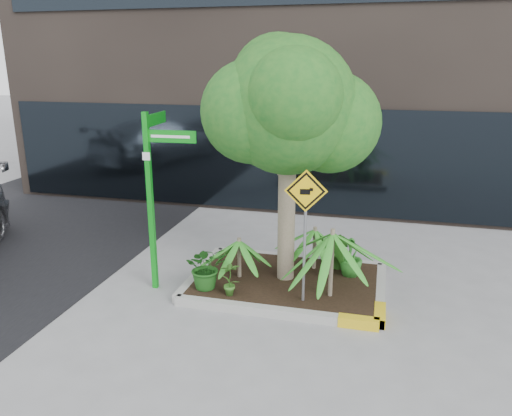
# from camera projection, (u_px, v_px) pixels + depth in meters

# --- Properties ---
(ground) EXTENTS (80.00, 80.00, 0.00)m
(ground) POSITION_uv_depth(u_px,v_px,m) (271.00, 292.00, 8.49)
(ground) COLOR gray
(ground) RESTS_ON ground
(planter) EXTENTS (3.35, 2.36, 0.15)m
(planter) POSITION_uv_depth(u_px,v_px,m) (288.00, 282.00, 8.66)
(planter) COLOR #9E9E99
(planter) RESTS_ON ground
(tree) EXTENTS (2.83, 2.51, 4.24)m
(tree) POSITION_uv_depth(u_px,v_px,m) (289.00, 106.00, 7.90)
(tree) COLOR gray
(tree) RESTS_ON ground
(palm_front) EXTENTS (1.28, 1.28, 1.42)m
(palm_front) POSITION_uv_depth(u_px,v_px,m) (333.00, 233.00, 7.75)
(palm_front) COLOR gray
(palm_front) RESTS_ON ground
(palm_left) EXTENTS (0.81, 0.81, 0.90)m
(palm_left) POSITION_uv_depth(u_px,v_px,m) (239.00, 241.00, 8.57)
(palm_left) COLOR gray
(palm_left) RESTS_ON ground
(palm_back) EXTENTS (0.89, 0.89, 0.99)m
(palm_back) POSITION_uv_depth(u_px,v_px,m) (315.00, 230.00, 8.90)
(palm_back) COLOR gray
(palm_back) RESTS_ON ground
(shrub_a) EXTENTS (0.91, 0.91, 0.75)m
(shrub_a) POSITION_uv_depth(u_px,v_px,m) (207.00, 267.00, 8.22)
(shrub_a) COLOR #1A4F16
(shrub_a) RESTS_ON planter
(shrub_b) EXTENTS (0.57, 0.57, 0.72)m
(shrub_b) POSITION_uv_depth(u_px,v_px,m) (351.00, 256.00, 8.72)
(shrub_b) COLOR #277222
(shrub_b) RESTS_ON planter
(shrub_c) EXTENTS (0.40, 0.40, 0.59)m
(shrub_c) POSITION_uv_depth(u_px,v_px,m) (230.00, 278.00, 7.99)
(shrub_c) COLOR #336920
(shrub_c) RESTS_ON planter
(shrub_d) EXTENTS (0.55, 0.55, 0.72)m
(shrub_d) POSITION_uv_depth(u_px,v_px,m) (339.00, 250.00, 8.98)
(shrub_d) COLOR #2C6A1E
(shrub_d) RESTS_ON planter
(street_sign_post) EXTENTS (0.90, 0.88, 3.02)m
(street_sign_post) POSITION_uv_depth(u_px,v_px,m) (154.00, 182.00, 8.20)
(street_sign_post) COLOR #0D9519
(street_sign_post) RESTS_ON ground
(cattle_sign) EXTENTS (0.65, 0.14, 2.11)m
(cattle_sign) POSITION_uv_depth(u_px,v_px,m) (305.00, 214.00, 7.52)
(cattle_sign) COLOR slate
(cattle_sign) RESTS_ON ground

